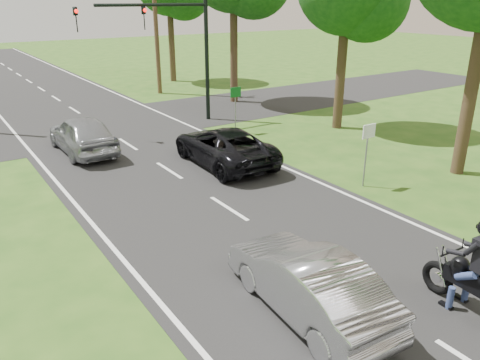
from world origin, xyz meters
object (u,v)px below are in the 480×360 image
Objects in this scene: silver_suv at (82,134)px; dark_suv at (224,146)px; utility_pole_far at (155,12)px; sign_green at (236,99)px; silver_sedan at (308,282)px; sign_white at (368,140)px; traffic_signal at (172,38)px.

dark_suv is at bearing 131.56° from silver_suv.
dark_suv is 15.65m from utility_pole_far.
silver_suv is at bearing 172.08° from sign_green.
silver_sedan is 1.91× the size of sign_white.
sign_white reaches higher than dark_suv.
traffic_signal is at bearing 97.05° from sign_white.
traffic_signal reaches higher than dark_suv.
utility_pole_far is at bearing 83.27° from sign_green.
sign_green reaches higher than silver_sedan.
silver_sedan is 16.10m from traffic_signal.
sign_white is at bearing 122.39° from dark_suv.
sign_white is (2.62, -4.57, 0.90)m from dark_suv.
silver_suv is at bearing 126.37° from sign_white.
sign_green reaches higher than silver_suv.
sign_white is (6.59, -8.94, 0.82)m from silver_suv.
sign_white is at bearing -142.21° from silver_sedan.
traffic_signal is 3.00× the size of sign_green.
silver_suv is 11.14m from sign_white.
sign_green is (2.82, 3.43, 0.90)m from dark_suv.
silver_suv is (-3.97, 4.37, 0.07)m from dark_suv.
utility_pole_far reaches higher than silver_sedan.
sign_white reaches higher than silver_suv.
utility_pole_far is 4.71× the size of sign_white.
sign_white is (1.36, -11.02, -2.54)m from traffic_signal.
dark_suv is at bearing 119.83° from sign_white.
silver_suv is at bearing -45.22° from dark_suv.
dark_suv is at bearing -107.44° from silver_sedan.
utility_pole_far is (2.86, 8.00, 0.95)m from traffic_signal.
sign_white reaches higher than silver_sedan.
sign_green is at bearing -62.62° from traffic_signal.
dark_suv reaches higher than silver_sedan.
silver_sedan is 24.62m from utility_pole_far.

